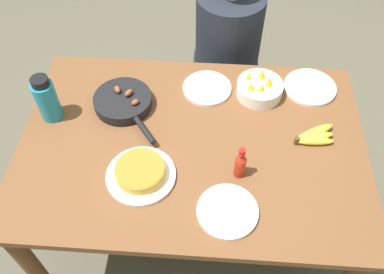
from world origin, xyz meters
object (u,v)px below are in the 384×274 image
skillet (124,102)px  hot_sauce_bottle (240,164)px  banana_bunch (314,136)px  empty_plate_far_right (207,88)px  empty_plate_near_front (228,211)px  frittata_plate_center (141,173)px  fruit_bowl_mango (259,88)px  empty_plate_far_left (310,87)px  water_bottle (47,99)px  person_figure (225,72)px

skillet → hot_sauce_bottle: hot_sauce_bottle is taller
banana_bunch → skillet: skillet is taller
skillet → empty_plate_far_right: skillet is taller
skillet → empty_plate_near_front: bearing=7.4°
frittata_plate_center → banana_bunch: bearing=18.8°
fruit_bowl_mango → empty_plate_near_front: bearing=-102.2°
frittata_plate_center → hot_sauce_bottle: hot_sauce_bottle is taller
skillet → frittata_plate_center: size_ratio=1.34×
banana_bunch → empty_plate_near_front: 0.50m
hot_sauce_bottle → fruit_bowl_mango: bearing=78.4°
skillet → empty_plate_far_left: (0.83, 0.17, -0.02)m
banana_bunch → fruit_bowl_mango: fruit_bowl_mango is taller
frittata_plate_center → empty_plate_near_front: size_ratio=1.20×
fruit_bowl_mango → frittata_plate_center: bearing=-134.2°
empty_plate_far_right → water_bottle: 0.70m
banana_bunch → frittata_plate_center: size_ratio=0.69×
skillet → water_bottle: (-0.30, -0.08, 0.08)m
empty_plate_near_front → person_figure: person_figure is taller
skillet → hot_sauce_bottle: bearing=21.5°
empty_plate_far_right → water_bottle: water_bottle is taller
fruit_bowl_mango → hot_sauce_bottle: 0.45m
skillet → empty_plate_far_right: bearing=73.8°
empty_plate_far_right → person_figure: (0.09, 0.42, -0.27)m
empty_plate_far_left → empty_plate_far_right: bearing=-175.2°
skillet → empty_plate_far_left: skillet is taller
empty_plate_far_right → person_figure: person_figure is taller
banana_bunch → hot_sauce_bottle: size_ratio=1.18×
banana_bunch → water_bottle: water_bottle is taller
banana_bunch → person_figure: 0.82m
skillet → empty_plate_far_left: size_ratio=1.52×
empty_plate_far_left → person_figure: 0.60m
water_bottle → skillet: bearing=14.3°
banana_bunch → frittata_plate_center: (-0.68, -0.23, 0.01)m
frittata_plate_center → person_figure: size_ratio=0.22×
hot_sauce_bottle → banana_bunch: bearing=32.2°
banana_bunch → water_bottle: bearing=177.2°
empty_plate_near_front → banana_bunch: bearing=46.2°
banana_bunch → person_figure: person_figure is taller
banana_bunch → empty_plate_near_front: size_ratio=0.82×
empty_plate_far_left → fruit_bowl_mango: (-0.24, -0.05, 0.03)m
skillet → water_bottle: size_ratio=1.66×
empty_plate_far_right → fruit_bowl_mango: 0.24m
empty_plate_near_front → hot_sauce_bottle: hot_sauce_bottle is taller
empty_plate_far_right → fruit_bowl_mango: bearing=-3.1°
banana_bunch → skillet: bearing=170.8°
empty_plate_far_left → hot_sauce_bottle: 0.59m
frittata_plate_center → fruit_bowl_mango: bearing=45.8°
person_figure → water_bottle: bearing=-140.4°
skillet → empty_plate_near_front: skillet is taller
skillet → empty_plate_near_front: (0.46, -0.49, -0.02)m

